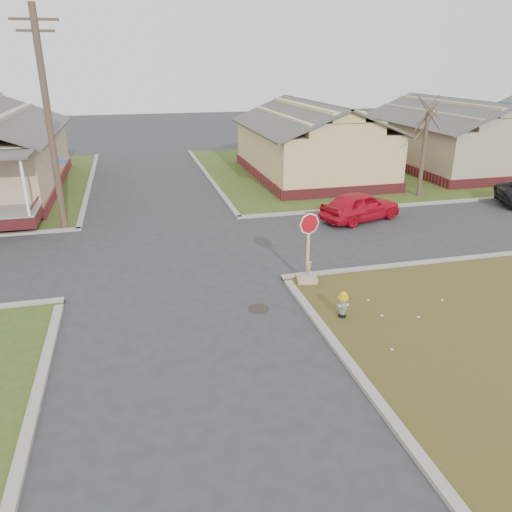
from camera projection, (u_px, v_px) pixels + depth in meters
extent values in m
plane|color=#2B2B2D|center=(183.00, 310.00, 14.90)|extent=(120.00, 120.00, 0.00)
cube|color=#334819|center=(459.00, 163.00, 36.15)|extent=(37.00, 19.00, 0.05)
cylinder|color=black|center=(259.00, 309.00, 14.95)|extent=(0.64, 0.64, 0.01)
cube|color=maroon|center=(310.00, 171.00, 31.96)|extent=(7.20, 11.20, 0.60)
cube|color=#D8C07F|center=(311.00, 146.00, 31.38)|extent=(7.00, 11.00, 2.60)
cube|color=maroon|center=(447.00, 164.00, 34.24)|extent=(7.20, 11.20, 0.60)
cube|color=tan|center=(451.00, 140.00, 33.66)|extent=(7.00, 11.00, 2.60)
cylinder|color=#3A2B21|center=(49.00, 125.00, 20.33)|extent=(0.28, 0.28, 9.00)
cube|color=#3A2B21|center=(34.00, 19.00, 18.90)|extent=(1.80, 0.10, 0.10)
cube|color=#3A2B21|center=(36.00, 31.00, 19.05)|extent=(1.40, 0.10, 0.10)
cylinder|color=#3A2B21|center=(423.00, 157.00, 26.51)|extent=(0.22, 0.22, 4.20)
cylinder|color=black|center=(342.00, 315.00, 14.37)|extent=(0.22, 0.22, 0.10)
cylinder|color=#A5A5A9|center=(343.00, 306.00, 14.27)|extent=(0.19, 0.19, 0.46)
sphere|color=#A5A5A9|center=(343.00, 299.00, 14.19)|extent=(0.19, 0.19, 0.19)
cylinder|color=#DCAF0B|center=(343.00, 298.00, 14.17)|extent=(0.30, 0.30, 0.06)
cylinder|color=#DCAF0B|center=(344.00, 296.00, 14.15)|extent=(0.22, 0.22, 0.10)
sphere|color=#DCAF0B|center=(344.00, 294.00, 14.13)|extent=(0.15, 0.15, 0.15)
cube|color=tan|center=(307.00, 279.00, 16.70)|extent=(0.66, 0.66, 0.16)
cube|color=gray|center=(307.00, 276.00, 16.66)|extent=(0.53, 0.53, 0.04)
cube|color=tan|center=(308.00, 247.00, 16.28)|extent=(0.10, 0.05, 2.23)
cylinder|color=#AA0B15|center=(310.00, 224.00, 15.95)|extent=(0.60, 0.26, 0.64)
cylinder|color=white|center=(309.00, 224.00, 15.96)|extent=(0.68, 0.29, 0.72)
imported|color=red|center=(361.00, 206.00, 23.00)|extent=(4.28, 2.76, 1.36)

